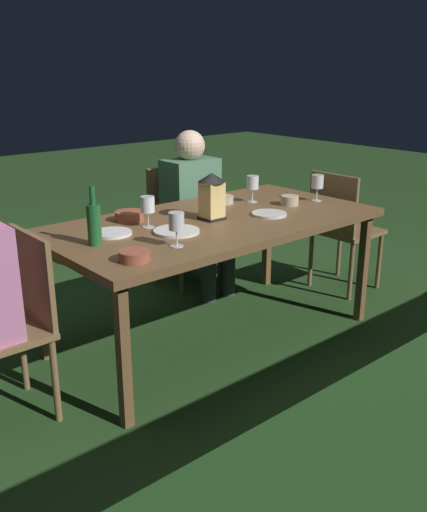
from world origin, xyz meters
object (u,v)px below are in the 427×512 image
at_px(lantern_centerpiece, 212,194).
at_px(bowl_bread, 224,199).
at_px(chair_side_left_a, 180,220).
at_px(plate_c, 112,233).
at_px(wine_glass_d, 253,184).
at_px(plate_a, 269,214).
at_px(chair_head_near, 341,226).
at_px(chair_head_far, 12,319).
at_px(wine_glass_b, 317,183).
at_px(green_bottle_on_table, 94,223).
at_px(wine_glass_c, 176,223).
at_px(bowl_dip, 129,216).
at_px(dining_table, 214,227).
at_px(plate_b, 177,231).
at_px(bowl_olives, 134,255).
at_px(bowl_salad, 290,200).
at_px(person_in_green, 196,204).
at_px(wine_glass_a, 148,206).

bearing_deg(lantern_centerpiece, bowl_bread, -141.11).
bearing_deg(chair_side_left_a, plate_c, 37.08).
distance_m(wine_glass_d, plate_a, 0.37).
xyz_separation_m(chair_head_near, chair_head_far, (2.41, 0.00, 0.00)).
distance_m(chair_head_far, lantern_centerpiece, 1.26).
xyz_separation_m(wine_glass_b, bowl_bread, (0.50, -0.34, -0.09)).
height_order(green_bottle_on_table, wine_glass_c, green_bottle_on_table).
bearing_deg(chair_head_far, bowl_dip, -161.61).
bearing_deg(dining_table, wine_glass_c, 30.46).
distance_m(chair_head_near, wine_glass_b, 0.56).
relative_size(lantern_centerpiece, plate_a, 1.31).
relative_size(plate_a, plate_b, 0.84).
height_order(chair_head_far, bowl_olives, chair_head_far).
height_order(plate_a, bowl_olives, bowl_olives).
bearing_deg(chair_side_left_a, green_bottle_on_table, 36.57).
xyz_separation_m(dining_table, lantern_centerpiece, (0.01, 0.00, 0.20)).
distance_m(lantern_centerpiece, bowl_salad, 0.60).
distance_m(plate_c, bowl_olives, 0.45).
xyz_separation_m(dining_table, green_bottle_on_table, (0.76, -0.00, 0.16)).
xyz_separation_m(chair_side_left_a, bowl_olives, (1.18, 1.21, 0.28)).
bearing_deg(bowl_salad, plate_b, 1.92).
distance_m(dining_table, person_in_green, 0.81).
bearing_deg(dining_table, chair_head_near, 180.00).
bearing_deg(wine_glass_a, plate_c, -1.83).
bearing_deg(plate_c, bowl_bread, -170.67).
relative_size(chair_side_left_a, plate_b, 3.60).
height_order(plate_a, bowl_dip, bowl_dip).
height_order(wine_glass_d, plate_a, wine_glass_d).
bearing_deg(chair_head_far, plate_c, -170.39).
distance_m(lantern_centerpiece, wine_glass_a, 0.38).
distance_m(lantern_centerpiece, plate_a, 0.37).
distance_m(plate_a, bowl_dip, 0.81).
relative_size(plate_b, plate_c, 1.19).
bearing_deg(bowl_salad, wine_glass_a, -8.97).
xyz_separation_m(wine_glass_d, plate_c, (1.06, 0.06, -0.11)).
distance_m(chair_head_near, plate_c, 1.83).
height_order(person_in_green, wine_glass_d, person_in_green).
bearing_deg(bowl_salad, lantern_centerpiece, -5.32).
height_order(wine_glass_b, bowl_bread, wine_glass_b).
height_order(chair_head_near, bowl_olives, chair_head_near).
height_order(wine_glass_c, plate_a, wine_glass_c).
bearing_deg(lantern_centerpiece, green_bottle_on_table, -0.16).
xyz_separation_m(green_bottle_on_table, wine_glass_c, (-0.28, 0.28, 0.01)).
bearing_deg(plate_b, dining_table, -165.25).
distance_m(chair_head_far, bowl_salad, 1.81).
height_order(wine_glass_a, bowl_salad, wine_glass_a).
relative_size(lantern_centerpiece, plate_c, 1.30).
bearing_deg(chair_side_left_a, plate_a, 82.76).
relative_size(wine_glass_b, bowl_bread, 1.35).
bearing_deg(chair_head_near, chair_head_far, 0.00).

